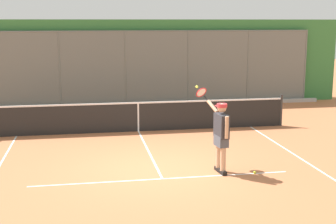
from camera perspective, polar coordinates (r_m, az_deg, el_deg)
ground_plane at (r=11.46m, az=-1.29°, el=-6.89°), size 60.00×60.00×0.00m
court_line_markings at (r=10.48m, az=-0.41°, el=-8.61°), size 7.65×8.67×0.01m
fence_backdrop at (r=20.12m, az=-5.34°, el=5.94°), size 18.81×1.37×3.57m
tennis_net at (r=15.19m, az=-3.61°, el=-0.53°), size 9.84×0.09×1.07m
tennis_player at (r=11.03m, az=6.40°, el=-2.46°), size 0.59×1.35×1.95m
tennis_ball_by_sideline at (r=11.29m, az=10.43°, el=-7.19°), size 0.07×0.07×0.07m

